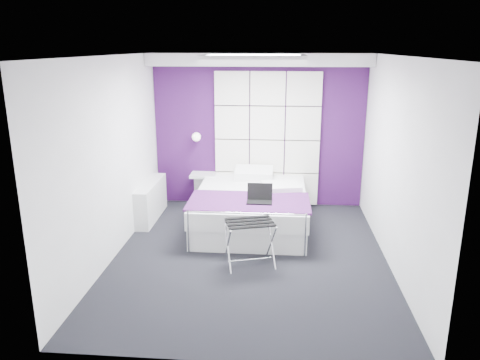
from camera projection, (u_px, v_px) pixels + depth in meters
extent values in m
plane|color=black|center=(250.00, 256.00, 6.27)|extent=(4.40, 4.40, 0.00)
plane|color=white|center=(251.00, 56.00, 5.55)|extent=(4.40, 4.40, 0.00)
plane|color=white|center=(259.00, 131.00, 8.01)|extent=(3.60, 0.00, 3.60)
plane|color=white|center=(112.00, 159.00, 6.05)|extent=(0.00, 4.40, 4.40)
plane|color=white|center=(396.00, 165.00, 5.76)|extent=(0.00, 4.40, 4.40)
cube|color=#381045|center=(259.00, 131.00, 8.00)|extent=(3.58, 0.02, 2.58)
cube|color=white|center=(259.00, 60.00, 7.44)|extent=(3.58, 0.50, 0.20)
sphere|color=white|center=(197.00, 136.00, 7.99)|extent=(0.15, 0.15, 0.15)
cube|color=white|center=(151.00, 201.00, 7.57)|extent=(0.22, 1.20, 0.60)
cube|color=white|center=(251.00, 217.00, 7.27)|extent=(1.63, 2.03, 0.31)
cube|color=white|center=(251.00, 200.00, 7.19)|extent=(1.67, 2.07, 0.25)
cube|color=#451550|center=(249.00, 202.00, 6.66)|extent=(1.73, 0.92, 0.03)
cube|color=white|center=(204.00, 175.00, 8.12)|extent=(0.45, 0.35, 0.05)
cube|color=black|center=(250.00, 222.00, 5.88)|extent=(0.59, 0.44, 0.01)
cube|color=black|center=(259.00, 202.00, 6.58)|extent=(0.36, 0.25, 0.02)
cube|color=black|center=(260.00, 190.00, 6.67)|extent=(0.36, 0.01, 0.24)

